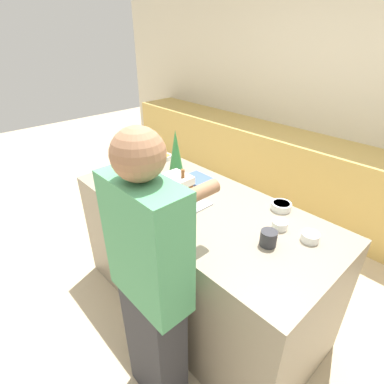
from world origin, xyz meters
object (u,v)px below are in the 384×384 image
(gingerbread_house, at_px, (175,188))
(baking_tray, at_px, (176,200))
(candy_bowl_near_tray_left, at_px, (280,224))
(cookbook, at_px, (197,179))
(decorative_tree, at_px, (176,153))
(candy_bowl_center_rear, at_px, (142,164))
(mug, at_px, (268,238))
(candy_bowl_near_tray_right, at_px, (310,237))
(person, at_px, (151,286))
(candy_bowl_front_corner, at_px, (281,206))
(candy_bowl_far_left, at_px, (165,157))

(gingerbread_house, bearing_deg, baking_tray, -148.23)
(candy_bowl_near_tray_left, relative_size, cookbook, 0.45)
(decorative_tree, height_order, candy_bowl_center_rear, decorative_tree)
(baking_tray, height_order, gingerbread_house, gingerbread_house)
(baking_tray, relative_size, mug, 4.67)
(baking_tray, xyz_separation_m, candy_bowl_near_tray_right, (0.83, 0.26, 0.02))
(cookbook, height_order, mug, mug)
(mug, height_order, person, person)
(candy_bowl_center_rear, height_order, candy_bowl_near_tray_right, candy_bowl_center_rear)
(gingerbread_house, xyz_separation_m, decorative_tree, (-0.31, 0.26, 0.08))
(candy_bowl_center_rear, bearing_deg, candy_bowl_near_tray_left, 4.40)
(candy_bowl_center_rear, distance_m, candy_bowl_near_tray_right, 1.45)
(candy_bowl_near_tray_left, distance_m, person, 0.81)
(gingerbread_house, height_order, decorative_tree, decorative_tree)
(candy_bowl_front_corner, relative_size, cookbook, 0.63)
(decorative_tree, xyz_separation_m, person, (0.76, -0.80, -0.26))
(candy_bowl_center_rear, xyz_separation_m, cookbook, (0.48, 0.18, -0.02))
(candy_bowl_near_tray_left, xyz_separation_m, candy_bowl_near_tray_right, (0.18, 0.02, -0.00))
(baking_tray, distance_m, cookbook, 0.34)
(candy_bowl_center_rear, bearing_deg, candy_bowl_front_corner, 13.82)
(decorative_tree, relative_size, person, 0.22)
(candy_bowl_front_corner, bearing_deg, candy_bowl_near_tray_left, -59.41)
(baking_tray, bearing_deg, mug, 5.27)
(candy_bowl_far_left, bearing_deg, cookbook, -8.98)
(gingerbread_house, relative_size, candy_bowl_near_tray_left, 2.54)
(gingerbread_house, distance_m, candy_bowl_front_corner, 0.70)
(candy_bowl_front_corner, distance_m, candy_bowl_near_tray_right, 0.33)
(candy_bowl_front_corner, height_order, cookbook, candy_bowl_front_corner)
(baking_tray, height_order, cookbook, cookbook)
(baking_tray, relative_size, candy_bowl_center_rear, 4.04)
(candy_bowl_near_tray_left, relative_size, candy_bowl_center_rear, 0.86)
(candy_bowl_front_corner, height_order, mug, mug)
(candy_bowl_front_corner, xyz_separation_m, candy_bowl_center_rear, (-1.16, -0.28, 0.00))
(candy_bowl_far_left, distance_m, person, 1.42)
(candy_bowl_near_tray_left, bearing_deg, candy_bowl_near_tray_right, 7.33)
(candy_bowl_far_left, relative_size, cookbook, 0.54)
(mug, bearing_deg, decorative_tree, 168.77)
(candy_bowl_front_corner, bearing_deg, person, -95.68)
(candy_bowl_far_left, bearing_deg, candy_bowl_near_tray_left, -6.96)
(candy_bowl_near_tray_left, distance_m, candy_bowl_far_left, 1.28)
(decorative_tree, distance_m, candy_bowl_near_tray_right, 1.15)
(candy_bowl_near_tray_right, bearing_deg, gingerbread_house, -162.42)
(baking_tray, height_order, candy_bowl_near_tray_left, candy_bowl_near_tray_left)
(cookbook, distance_m, person, 1.03)
(person, bearing_deg, candy_bowl_front_corner, 84.32)
(gingerbread_house, bearing_deg, candy_bowl_front_corner, 38.15)
(baking_tray, bearing_deg, decorative_tree, 139.23)
(cookbook, relative_size, person, 0.12)
(candy_bowl_front_corner, distance_m, person, 0.97)
(person, bearing_deg, candy_bowl_far_left, 138.92)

